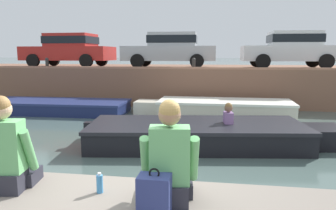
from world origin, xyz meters
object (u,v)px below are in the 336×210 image
at_px(car_leftmost_red, 69,49).
at_px(mooring_bollard_west, 47,62).
at_px(bottle_drink, 100,183).
at_px(car_centre_white, 291,48).
at_px(backpack_on_ledge, 155,195).
at_px(motorboat_passing, 207,134).
at_px(mooring_bollard_mid, 194,63).
at_px(boat_moored_central_cream, 218,108).
at_px(car_left_inner_silver, 171,48).
at_px(person_seated_right, 170,163).
at_px(boat_moored_west_navy, 52,107).
at_px(person_seated_left, 7,154).

xyz_separation_m(car_leftmost_red, mooring_bollard_west, (-0.25, -1.68, -0.61)).
relative_size(car_leftmost_red, bottle_drink, 20.65).
xyz_separation_m(car_centre_white, backpack_on_ledge, (-3.52, -12.27, -1.45)).
xyz_separation_m(motorboat_passing, car_leftmost_red, (-6.84, 7.29, 2.13)).
relative_size(motorboat_passing, mooring_bollard_mid, 13.78).
relative_size(boat_moored_central_cream, bottle_drink, 27.16).
relative_size(car_left_inner_silver, mooring_bollard_west, 9.47).
bearing_deg(mooring_bollard_mid, mooring_bollard_west, 180.00).
bearing_deg(person_seated_right, boat_moored_central_cream, 87.41).
bearing_deg(bottle_drink, person_seated_right, -6.38).
xyz_separation_m(boat_moored_west_navy, mooring_bollard_west, (-1.23, 2.04, 1.57)).
bearing_deg(person_seated_left, mooring_bollard_mid, 84.30).
xyz_separation_m(car_leftmost_red, car_centre_white, (10.10, 0.00, -0.00)).
xyz_separation_m(boat_moored_west_navy, boat_moored_central_cream, (6.10, 0.44, 0.04)).
bearing_deg(boat_moored_central_cream, backpack_on_ledge, -93.10).
height_order(boat_moored_west_navy, person_seated_left, person_seated_left).
bearing_deg(motorboat_passing, boat_moored_central_cream, 86.67).
xyz_separation_m(mooring_bollard_mid, backpack_on_ledge, (0.53, -10.59, -0.85)).
bearing_deg(person_seated_left, bottle_drink, 3.83).
height_order(mooring_bollard_mid, person_seated_right, mooring_bollard_mid).
relative_size(person_seated_left, bottle_drink, 4.73).
height_order(person_seated_left, bottle_drink, person_seated_left).
bearing_deg(car_left_inner_silver, car_centre_white, 0.00).
xyz_separation_m(car_left_inner_silver, mooring_bollard_west, (-5.13, -1.68, -0.61)).
height_order(car_centre_white, bottle_drink, car_centre_white).
height_order(car_centre_white, backpack_on_ledge, car_centre_white).
relative_size(mooring_bollard_mid, person_seated_left, 0.46).
bearing_deg(person_seated_right, car_centre_white, 74.10).
distance_m(car_centre_white, person_seated_left, 13.09).
xyz_separation_m(mooring_bollard_west, bottle_drink, (6.22, -10.26, -0.92)).
bearing_deg(boat_moored_central_cream, mooring_bollard_west, 167.62).
bearing_deg(mooring_bollard_west, car_leftmost_red, 81.46).
bearing_deg(boat_moored_west_navy, car_left_inner_silver, 43.70).
bearing_deg(car_leftmost_red, car_centre_white, 0.02).
height_order(boat_moored_west_navy, mooring_bollard_mid, mooring_bollard_mid).
relative_size(motorboat_passing, car_leftmost_red, 1.46).
bearing_deg(bottle_drink, car_left_inner_silver, 95.24).
bearing_deg(bottle_drink, car_leftmost_red, 116.57).
relative_size(boat_moored_west_navy, person_seated_right, 6.36).
distance_m(boat_moored_west_navy, person_seated_right, 10.11).
bearing_deg(backpack_on_ledge, mooring_bollard_west, 122.87).
relative_size(boat_moored_west_navy, car_centre_white, 1.51).
distance_m(mooring_bollard_west, mooring_bollard_mid, 6.31).
bearing_deg(person_seated_right, car_leftmost_red, 119.07).
xyz_separation_m(boat_moored_central_cream, car_centre_white, (3.03, 3.29, 2.14)).
height_order(car_centre_white, mooring_bollard_west, car_centre_white).
relative_size(mooring_bollard_west, person_seated_right, 0.46).
height_order(boat_moored_central_cream, car_left_inner_silver, car_left_inner_silver).
bearing_deg(mooring_bollard_west, car_centre_white, 9.21).
distance_m(motorboat_passing, bottle_drink, 4.77).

